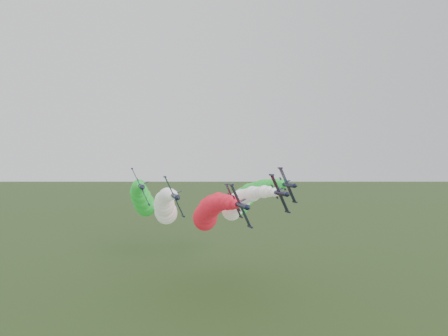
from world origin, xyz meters
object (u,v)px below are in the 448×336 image
(jet_outer_left, at_px, (143,199))
(jet_trail, at_px, (208,209))
(jet_inner_left, at_px, (165,207))
(jet_inner_right, at_px, (237,204))
(jet_lead, at_px, (208,214))
(jet_outer_right, at_px, (245,198))

(jet_outer_left, xyz_separation_m, jet_trail, (24.80, 3.44, -4.25))
(jet_inner_left, height_order, jet_trail, jet_inner_left)
(jet_inner_right, distance_m, jet_outer_left, 34.10)
(jet_lead, bearing_deg, jet_outer_left, 130.95)
(jet_lead, xyz_separation_m, jet_outer_right, (18.22, 19.14, 2.97))
(jet_outer_right, height_order, jet_trail, jet_outer_right)
(jet_lead, bearing_deg, jet_inner_right, 37.84)
(jet_outer_left, relative_size, jet_trail, 1.00)
(jet_inner_right, distance_m, jet_trail, 17.49)
(jet_lead, relative_size, jet_inner_right, 1.00)
(jet_outer_left, bearing_deg, jet_trail, 7.90)
(jet_inner_left, bearing_deg, jet_lead, -41.15)
(jet_lead, height_order, jet_inner_right, jet_inner_right)
(jet_lead, height_order, jet_inner_left, jet_inner_left)
(jet_trail, bearing_deg, jet_inner_right, -66.19)
(jet_outer_left, xyz_separation_m, jet_outer_right, (37.40, -2.97, -0.11))
(jet_lead, distance_m, jet_trail, 26.18)
(jet_inner_left, xyz_separation_m, jet_outer_left, (-6.79, 11.28, 1.76))
(jet_trail, bearing_deg, jet_outer_left, -172.10)
(jet_inner_left, distance_m, jet_trail, 23.39)
(jet_inner_left, xyz_separation_m, jet_outer_right, (30.62, 8.31, 1.65))
(jet_inner_right, height_order, jet_outer_left, jet_outer_left)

